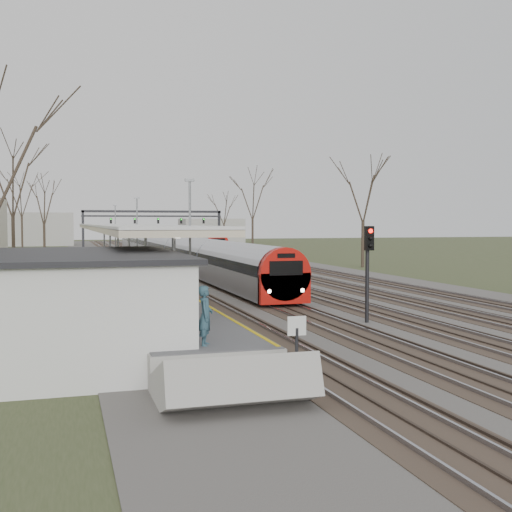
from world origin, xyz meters
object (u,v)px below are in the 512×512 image
(signal_post, at_px, (368,259))
(train_near, at_px, (167,249))
(train_far, at_px, (175,240))
(passenger, at_px, (205,316))

(signal_post, bearing_deg, train_near, 92.35)
(train_near, bearing_deg, train_far, 79.05)
(train_near, xyz_separation_m, passenger, (-6.72, -50.11, 0.32))
(train_far, xyz_separation_m, passenger, (-13.72, -86.30, 0.32))
(train_far, distance_m, signal_post, 78.95)
(train_near, bearing_deg, passenger, -97.64)
(train_near, distance_m, passenger, 50.56)
(passenger, height_order, signal_post, signal_post)
(passenger, distance_m, signal_post, 11.37)
(train_far, relative_size, signal_post, 14.69)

